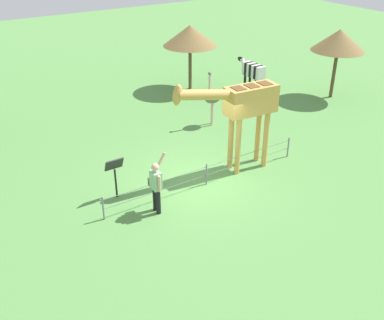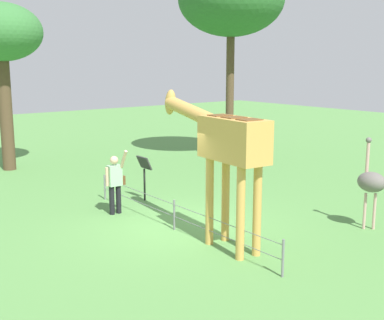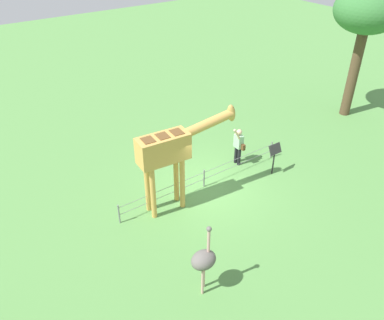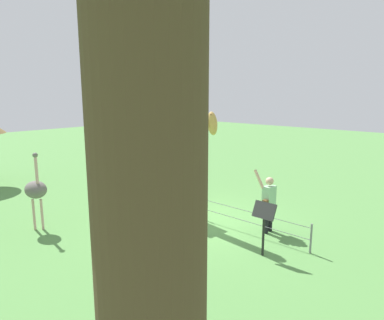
{
  "view_description": "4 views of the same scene",
  "coord_description": "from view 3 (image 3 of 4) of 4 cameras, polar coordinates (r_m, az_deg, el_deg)",
  "views": [
    {
      "loc": [
        7.08,
        10.35,
        7.57
      ],
      "look_at": [
        0.9,
        0.76,
        1.4
      ],
      "focal_mm": 42.33,
      "sensor_mm": 36.0,
      "label": 1
    },
    {
      "loc": [
        -9.59,
        7.13,
        4.02
      ],
      "look_at": [
        -0.36,
        -0.06,
        1.75
      ],
      "focal_mm": 47.54,
      "sensor_mm": 36.0,
      "label": 2
    },
    {
      "loc": [
        -7.19,
        -9.15,
        8.86
      ],
      "look_at": [
        -0.6,
        0.14,
        1.45
      ],
      "focal_mm": 36.44,
      "sensor_mm": 36.0,
      "label": 3
    },
    {
      "loc": [
        6.69,
        -7.56,
        3.84
      ],
      "look_at": [
        -0.11,
        -0.11,
        1.89
      ],
      "focal_mm": 32.51,
      "sensor_mm": 36.0,
      "label": 4
    }
  ],
  "objects": [
    {
      "name": "ground_plane",
      "position": [
        14.62,
        2.25,
        -4.26
      ],
      "size": [
        60.0,
        60.0,
        0.0
      ],
      "primitive_type": "plane",
      "color": "#568E47"
    },
    {
      "name": "giraffe",
      "position": [
        12.58,
        -3.04,
        1.43
      ],
      "size": [
        3.67,
        0.84,
        3.37
      ],
      "color": "gold",
      "rests_on": "ground_plane"
    },
    {
      "name": "visitor",
      "position": [
        15.65,
        6.81,
        2.25
      ],
      "size": [
        0.55,
        0.58,
        1.77
      ],
      "color": "black",
      "rests_on": "ground_plane"
    },
    {
      "name": "wire_fence",
      "position": [
        14.52,
        1.78,
        -2.58
      ],
      "size": [
        7.05,
        0.05,
        0.75
      ],
      "color": "slate",
      "rests_on": "ground_plane"
    },
    {
      "name": "ostrich",
      "position": [
        10.43,
        1.73,
        -14.41
      ],
      "size": [
        0.7,
        0.56,
        2.25
      ],
      "color": "#CC9E93",
      "rests_on": "ground_plane"
    },
    {
      "name": "info_sign",
      "position": [
        15.24,
        12.0,
        0.99
      ],
      "size": [
        0.56,
        0.21,
        1.32
      ],
      "color": "black",
      "rests_on": "ground_plane"
    },
    {
      "name": "tree_northeast",
      "position": [
        19.97,
        24.33,
        19.05
      ],
      "size": [
        3.01,
        3.01,
        6.14
      ],
      "color": "brown",
      "rests_on": "ground_plane"
    }
  ]
}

